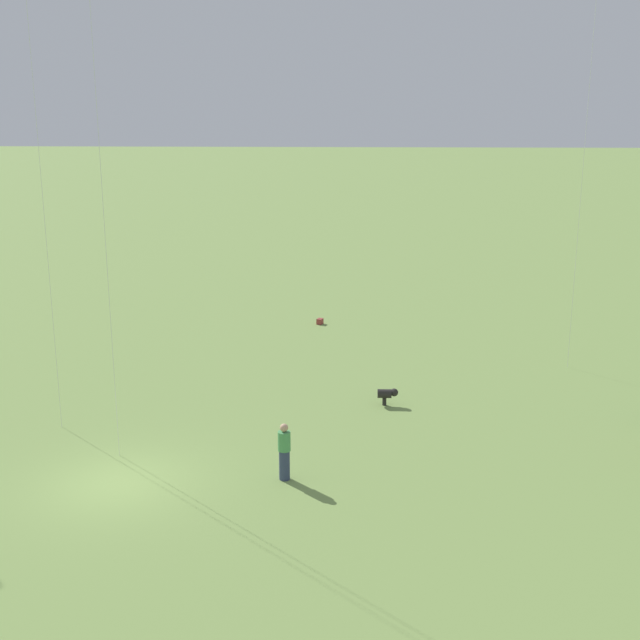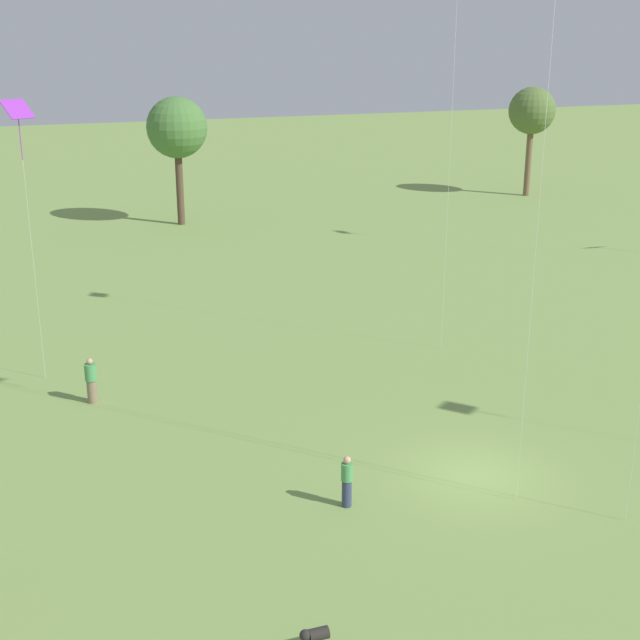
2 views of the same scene
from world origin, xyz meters
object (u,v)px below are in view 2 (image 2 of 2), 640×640
object	(u,v)px
person_0	(91,381)
kite_8	(18,119)
kite_5	(457,9)
dog_1	(315,635)
person_6	(347,481)

from	to	relation	value
person_0	kite_8	size ratio (longest dim) A/B	0.16
person_0	kite_5	xyz separation A→B (m)	(16.00, 0.80, 14.07)
kite_5	kite_8	bearing A→B (deg)	150.53
kite_8	dog_1	distance (m)	23.45
person_6	kite_5	world-z (taller)	kite_5
person_6	kite_5	size ratio (longest dim) A/B	0.10
kite_8	dog_1	size ratio (longest dim) A/B	15.99
kite_5	dog_1	bearing A→B (deg)	-146.56
person_0	person_6	world-z (taller)	person_0
dog_1	kite_5	bearing A→B (deg)	-34.99
person_6	dog_1	size ratio (longest dim) A/B	2.37
kite_5	kite_8	xyz separation A→B (m)	(-17.62, 2.53, -4.12)
person_6	kite_8	distance (m)	19.32
person_0	dog_1	world-z (taller)	person_0
person_0	kite_5	distance (m)	21.32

